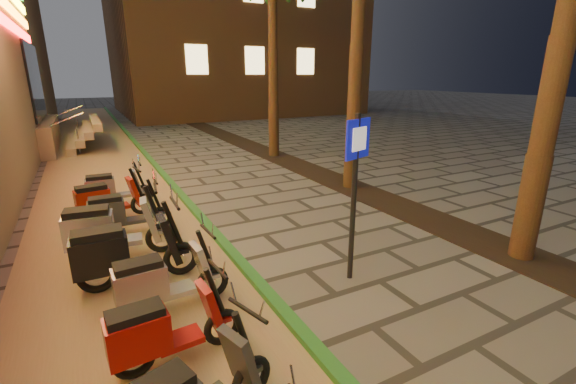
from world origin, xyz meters
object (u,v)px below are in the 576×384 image
scooter_9 (107,230)px  scooter_12 (111,188)px  pedestrian_sign (355,176)px  scooter_8 (121,254)px  scooter_6 (160,331)px  scooter_10 (120,213)px  scooter_11 (105,200)px  scooter_7 (159,282)px

scooter_9 → scooter_12: (0.27, 3.04, -0.09)m
pedestrian_sign → scooter_8: size_ratio=1.43×
scooter_9 → scooter_6: bearing=-77.2°
pedestrian_sign → scooter_8: (-3.18, 1.37, -1.11)m
scooter_10 → scooter_11: size_ratio=0.98×
scooter_6 → scooter_10: scooter_10 is taller
scooter_7 → scooter_12: 5.06m
scooter_7 → scooter_8: bearing=107.5°
scooter_8 → scooter_9: (-0.12, 1.06, 0.00)m
scooter_8 → scooter_6: bearing=-83.1°
scooter_10 → scooter_8: bearing=-93.4°
scooter_8 → scooter_12: scooter_8 is taller
scooter_10 → pedestrian_sign: bearing=-48.1°
scooter_7 → scooter_11: scooter_11 is taller
scooter_7 → scooter_9: size_ratio=0.84×
scooter_12 → scooter_7: bearing=-85.2°
pedestrian_sign → scooter_11: bearing=106.1°
scooter_7 → scooter_10: scooter_10 is taller
scooter_7 → scooter_12: size_ratio=1.02×
scooter_6 → scooter_8: bearing=91.0°
scooter_8 → scooter_12: size_ratio=1.19×
pedestrian_sign → scooter_10: pedestrian_sign is taller
scooter_6 → scooter_7: (0.17, 1.04, 0.01)m
scooter_7 → scooter_12: bearing=88.9°
scooter_12 → scooter_8: bearing=-89.8°
pedestrian_sign → scooter_12: size_ratio=1.71×
scooter_9 → scooter_10: 1.12m
scooter_11 → scooter_8: bearing=-98.2°
scooter_8 → scooter_10: bearing=86.7°
scooter_11 → scooter_12: 1.01m
scooter_9 → scooter_12: 3.06m
scooter_6 → scooter_12: size_ratio=0.99×
scooter_6 → scooter_11: size_ratio=0.94×
scooter_7 → scooter_9: scooter_9 is taller
scooter_6 → scooter_9: (-0.31, 3.05, 0.10)m
pedestrian_sign → scooter_8: pedestrian_sign is taller
scooter_7 → scooter_11: size_ratio=0.97×
scooter_9 → scooter_8: bearing=-76.7°
scooter_9 → scooter_12: size_ratio=1.21×
scooter_10 → scooter_12: (-0.02, 1.97, -0.01)m
scooter_6 → scooter_10: (-0.02, 4.13, 0.02)m
scooter_8 → scooter_9: 1.07m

